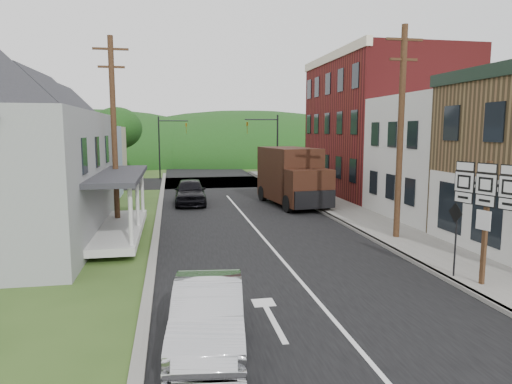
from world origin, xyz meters
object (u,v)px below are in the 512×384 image
route_sign_cluster (486,205)px  warning_sign (456,229)px  silver_sedan (208,314)px  dark_sedan (190,192)px  delivery_van (292,177)px

route_sign_cluster → warning_sign: bearing=95.8°
warning_sign → silver_sedan: bearing=-163.0°
silver_sedan → dark_sedan: size_ratio=0.90×
warning_sign → dark_sedan: bearing=111.1°
dark_sedan → delivery_van: size_ratio=0.71×
silver_sedan → delivery_van: (6.73, 17.90, 1.12)m
route_sign_cluster → silver_sedan: bearing=178.0°
delivery_van → silver_sedan: bearing=-118.0°
route_sign_cluster → warning_sign: route_sign_cluster is taller
dark_sedan → delivery_van: bearing=-13.1°
silver_sedan → warning_sign: (7.96, 2.95, 0.94)m
dark_sedan → warning_sign: 18.23m
silver_sedan → warning_sign: bearing=26.7°
route_sign_cluster → warning_sign: (-0.34, 0.85, -0.89)m
silver_sedan → warning_sign: warning_sign is taller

